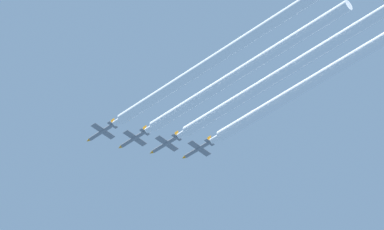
# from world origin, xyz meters

# --- Properties ---
(jet_lead) EXTENTS (7.88, 11.48, 2.76)m
(jet_lead) POSITION_xyz_m (-10.65, 8.80, 221.00)
(jet_lead) COLOR slate
(jet_second_echelon) EXTENTS (7.88, 11.48, 2.76)m
(jet_second_echelon) POSITION_xyz_m (-3.19, 3.55, 220.08)
(jet_second_echelon) COLOR slate
(jet_third_echelon) EXTENTS (7.88, 11.48, 2.76)m
(jet_third_echelon) POSITION_xyz_m (3.67, -2.28, 219.04)
(jet_third_echelon) COLOR slate
(jet_fourth_echelon) EXTENTS (7.88, 11.48, 2.76)m
(jet_fourth_echelon) POSITION_xyz_m (10.62, -8.31, 218.06)
(jet_fourth_echelon) COLOR slate
(smoke_trail_lead) EXTENTS (2.98, 72.88, 2.98)m
(smoke_trail_lead) POSITION_xyz_m (-10.65, -32.89, 220.97)
(smoke_trail_lead) COLOR white
(smoke_trail_second_echelon) EXTENTS (2.98, 70.47, 2.98)m
(smoke_trail_second_echelon) POSITION_xyz_m (-3.19, -36.93, 220.05)
(smoke_trail_second_echelon) COLOR white
(smoke_trail_third_echelon) EXTENTS (2.98, 78.73, 2.98)m
(smoke_trail_third_echelon) POSITION_xyz_m (3.67, -46.88, 219.01)
(smoke_trail_third_echelon) COLOR white
(smoke_trail_fourth_echelon) EXTENTS (2.98, 87.43, 2.98)m
(smoke_trail_fourth_echelon) POSITION_xyz_m (10.62, -57.26, 218.03)
(smoke_trail_fourth_echelon) COLOR white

